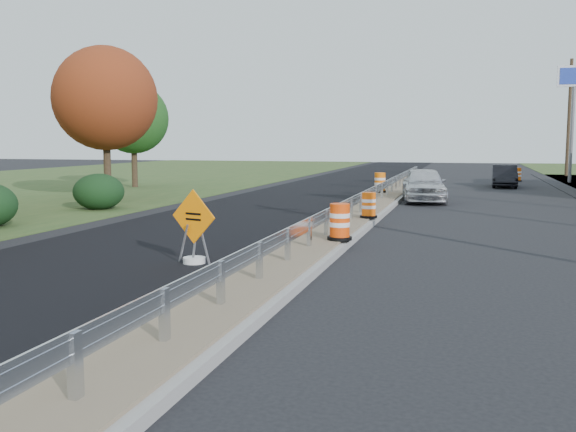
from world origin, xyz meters
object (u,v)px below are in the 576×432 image
(car_silver, at_px, (424,184))
(barrel_shoulder_far, at_px, (517,175))
(caution_sign, at_px, (194,245))
(barrel_median_mid, at_px, (369,206))
(barrel_median_near, at_px, (340,223))
(car_dark_mid, at_px, (504,176))
(barrel_median_far, at_px, (380,183))

(car_silver, bearing_deg, barrel_shoulder_far, 65.28)
(caution_sign, bearing_deg, barrel_median_mid, 87.30)
(barrel_median_near, height_order, barrel_median_mid, barrel_median_near)
(barrel_median_near, xyz_separation_m, barrel_shoulder_far, (6.61, 31.52, -0.23))
(car_dark_mid, bearing_deg, barrel_median_near, -101.15)
(caution_sign, bearing_deg, car_silver, 93.09)
(barrel_median_far, distance_m, car_silver, 3.17)
(caution_sign, bearing_deg, barrel_median_near, 63.33)
(barrel_median_near, relative_size, car_silver, 0.20)
(barrel_median_near, relative_size, car_dark_mid, 0.23)
(caution_sign, xyz_separation_m, car_silver, (4.10, 17.20, 0.37))
(barrel_median_near, xyz_separation_m, car_silver, (1.25, 14.16, 0.12))
(barrel_median_mid, bearing_deg, barrel_median_near, -90.00)
(barrel_median_mid, relative_size, barrel_shoulder_far, 0.91)
(barrel_median_far, relative_size, car_dark_mid, 0.24)
(barrel_median_far, height_order, car_silver, car_silver)
(car_silver, distance_m, car_dark_mid, 11.97)
(barrel_median_near, bearing_deg, caution_sign, -133.17)
(barrel_shoulder_far, bearing_deg, caution_sign, -105.31)
(caution_sign, height_order, car_silver, caution_sign)
(barrel_median_far, distance_m, barrel_shoulder_far, 17.08)
(caution_sign, height_order, barrel_median_far, caution_sign)
(barrel_shoulder_far, relative_size, car_dark_mid, 0.23)
(barrel_median_mid, relative_size, car_dark_mid, 0.21)
(caution_sign, relative_size, car_silver, 0.37)
(caution_sign, relative_size, barrel_shoulder_far, 1.81)
(barrel_median_mid, xyz_separation_m, barrel_median_far, (-1.10, 11.14, 0.07))
(barrel_median_near, height_order, car_silver, car_silver)
(barrel_median_far, xyz_separation_m, car_silver, (2.35, -2.13, 0.10))
(barrel_shoulder_far, bearing_deg, barrel_median_near, -101.84)
(barrel_median_near, height_order, barrel_median_far, barrel_median_far)
(caution_sign, height_order, car_dark_mid, caution_sign)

